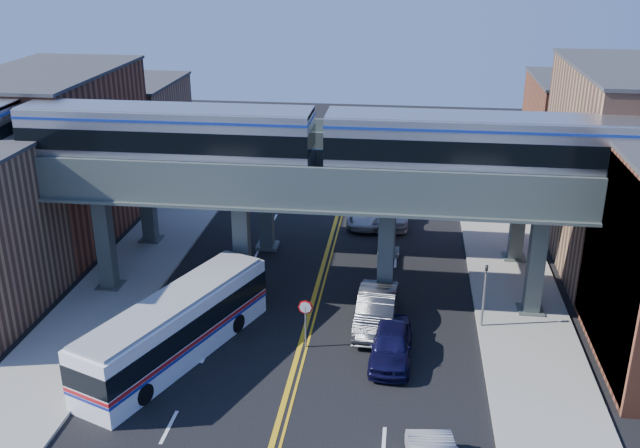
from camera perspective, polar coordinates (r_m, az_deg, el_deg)
The scene contains 18 objects.
ground at distance 33.87m, azimuth -2.40°, elevation -12.40°, with size 120.00×120.00×0.00m, color black.
sidewalk_west at distance 45.17m, azimuth -14.85°, elevation -3.78°, with size 5.00×70.00×0.16m, color gray.
sidewalk_east at distance 42.62m, azimuth 15.40°, elevation -5.44°, with size 5.00×70.00×0.16m, color gray.
building_west_b at distance 51.27m, azimuth -20.34°, elevation 5.13°, with size 8.00×14.00×11.00m, color brown.
building_west_c at distance 63.04m, azimuth -14.95°, elevation 7.27°, with size 8.00×10.00×8.00m, color brown.
building_east_b at distance 47.51m, azimuth 23.59°, elevation 4.03°, with size 8.00×14.00×12.00m, color brown.
building_east_c at distance 60.01m, azimuth 20.19°, elevation 6.45°, with size 8.00×10.00×9.00m, color brown.
mural_panel at distance 36.00m, azimuth 22.15°, elevation -3.28°, with size 0.10×9.50×9.50m, color teal.
elevated_viaduct_near at distance 38.06m, azimuth -0.59°, elevation 2.54°, with size 52.00×3.60×7.40m.
elevated_viaduct_far at distance 44.67m, azimuth 0.62°, elevation 5.48°, with size 52.00×3.60×7.40m.
transit_train at distance 39.02m, azimuth -12.16°, elevation 6.89°, with size 48.27×3.03×3.53m.
stop_sign at distance 35.43m, azimuth -1.16°, elevation -7.37°, with size 0.76×0.09×2.63m.
traffic_signal at distance 37.78m, azimuth 13.04°, elevation -5.09°, with size 0.15×0.18×4.10m.
transit_bus at distance 35.49m, azimuth -11.42°, elevation -8.14°, with size 6.83×11.99×3.05m.
car_lane_a at distance 35.08m, azimuth 5.70°, elevation -9.54°, with size 1.98×4.93×1.68m, color black.
car_lane_b at distance 37.78m, azimuth 4.52°, elevation -6.89°, with size 1.97×5.64×1.86m, color #2D2D2F.
car_lane_c at distance 51.44m, azimuth 3.84°, elevation 0.93°, with size 2.46×5.34×1.48m, color silver.
car_lane_d at distance 51.77m, azimuth 5.54°, elevation 1.18°, with size 2.47×6.06×1.76m, color #B3B3B8.
Camera 1 is at (4.85, -27.60, 19.02)m, focal length 40.00 mm.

